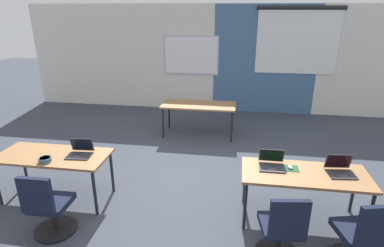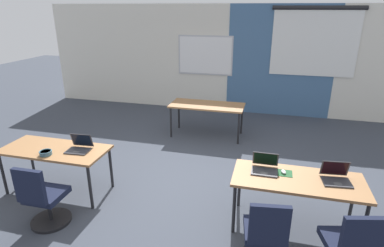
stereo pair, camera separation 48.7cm
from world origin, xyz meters
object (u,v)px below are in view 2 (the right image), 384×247
laptop_near_left_inner (79,147)px  desk_near_left (55,152)px  desk_near_right (298,183)px  desk_far_center (207,107)px  chair_near_left_inner (44,201)px  laptop_near_right_end (336,177)px  mouse_near_right_inner (284,172)px  snack_bowl (46,153)px  laptop_near_right_inner (265,167)px  chair_near_right_inner (265,239)px

laptop_near_left_inner → desk_near_left: bearing=-177.9°
desk_near_right → desk_far_center: (-1.75, 2.80, 0.00)m
chair_near_left_inner → laptop_near_left_inner: bearing=-93.4°
laptop_near_right_end → chair_near_left_inner: bearing=-173.3°
mouse_near_right_inner → snack_bowl: (-3.30, -0.31, 0.01)m
laptop_near_right_inner → chair_near_right_inner: size_ratio=0.36×
chair_near_left_inner → laptop_near_right_inner: (2.72, 0.88, 0.39)m
desk_far_center → chair_near_left_inner: size_ratio=1.74×
desk_near_left → chair_near_left_inner: size_ratio=1.74×
desk_near_left → laptop_near_right_end: size_ratio=4.43×
desk_near_right → laptop_near_right_inner: (-0.42, 0.10, 0.11)m
laptop_near_left_inner → snack_bowl: (-0.38, -0.26, -0.01)m
chair_near_right_inner → snack_bowl: size_ratio=5.18×
desk_near_right → chair_near_left_inner: (-3.13, -0.78, -0.28)m
desk_near_left → desk_far_center: 3.30m
desk_far_center → snack_bowl: 3.48m
desk_near_left → laptop_near_right_inner: laptop_near_right_inner is taller
desk_near_right → desk_near_left: bearing=180.0°
snack_bowl → laptop_near_right_end: bearing=4.0°
chair_near_right_inner → snack_bowl: chair_near_right_inner is taller
laptop_near_left_inner → desk_near_right: bearing=-5.4°
mouse_near_right_inner → chair_near_right_inner: chair_near_right_inner is taller
desk_near_left → chair_near_left_inner: (0.37, -0.78, -0.28)m
desk_near_right → chair_near_right_inner: 0.91m
desk_near_left → snack_bowl: bearing=-84.2°
desk_near_right → desk_far_center: 3.30m
chair_near_left_inner → snack_bowl: size_ratio=5.18×
laptop_near_right_end → desk_far_center: bearing=122.1°
desk_near_right → laptop_near_left_inner: 3.10m
chair_near_right_inner → laptop_near_right_inner: bearing=-93.6°
laptop_near_right_end → chair_near_left_inner: (-3.57, -0.84, -0.39)m
laptop_near_right_inner → snack_bowl: (-3.06, -0.32, -0.01)m
desk_far_center → desk_near_left: bearing=-122.0°
laptop_near_left_inner → chair_near_left_inner: size_ratio=0.38×
desk_far_center → snack_bowl: (-1.73, -3.01, 0.10)m
desk_near_right → mouse_near_right_inner: mouse_near_right_inner is taller
mouse_near_right_inner → laptop_near_right_inner: bearing=178.1°
chair_near_left_inner → chair_near_right_inner: (2.79, -0.01, 0.00)m
laptop_near_right_end → chair_near_left_inner: size_ratio=0.39×
chair_near_left_inner → snack_bowl: (-0.35, 0.57, 0.38)m
desk_near_right → laptop_near_right_inner: size_ratio=4.84×
desk_near_right → laptop_near_right_end: 0.45m
chair_near_left_inner → chair_near_right_inner: size_ratio=1.00×
desk_near_right → snack_bowl: bearing=-176.5°
laptop_near_right_end → snack_bowl: laptop_near_right_end is taller
desk_near_left → laptop_near_right_inner: (3.08, 0.10, 0.11)m
desk_far_center → chair_near_right_inner: 3.86m
laptop_near_left_inner → snack_bowl: laptop_near_left_inner is taller
desk_near_right → chair_near_right_inner: chair_near_right_inner is taller
desk_near_left → mouse_near_right_inner: mouse_near_right_inner is taller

